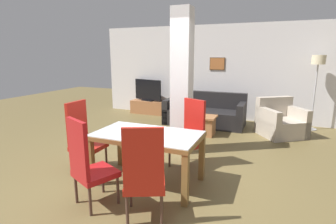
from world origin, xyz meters
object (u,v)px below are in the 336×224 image
(dining_chair_near_left, at_px, (88,163))
(bottle, at_px, (192,111))
(dining_chair_near_right, at_px, (144,174))
(sofa, at_px, (205,114))
(coffee_table, at_px, (200,125))
(floor_lamp, at_px, (318,67))
(dining_chair_head_left, at_px, (83,136))
(tv_screen, at_px, (148,90))
(dining_chair_far_right, at_px, (190,133))
(armchair, at_px, (280,123))
(dining_table, at_px, (147,144))
(tv_stand, at_px, (148,107))

(dining_chair_near_left, distance_m, bottle, 3.54)
(dining_chair_near_right, relative_size, bottle, 5.14)
(sofa, xyz_separation_m, coffee_table, (0.13, -0.93, -0.06))
(bottle, height_order, floor_lamp, floor_lamp)
(sofa, relative_size, bottle, 9.51)
(dining_chair_head_left, xyz_separation_m, floor_lamp, (3.73, 4.08, 0.98))
(dining_chair_near_right, distance_m, tv_screen, 5.59)
(dining_chair_near_left, bearing_deg, tv_screen, 133.05)
(sofa, xyz_separation_m, bottle, (-0.09, -0.87, 0.25))
(sofa, xyz_separation_m, tv_screen, (-2.02, 0.62, 0.45))
(dining_chair_head_left, distance_m, tv_screen, 4.27)
(dining_chair_near_left, bearing_deg, dining_chair_far_right, 89.55)
(bottle, distance_m, tv_screen, 2.44)
(sofa, height_order, tv_screen, tv_screen)
(dining_chair_near_left, distance_m, armchair, 4.67)
(dining_chair_far_right, bearing_deg, dining_table, 90.00)
(coffee_table, height_order, tv_screen, tv_screen)
(armchair, bearing_deg, dining_chair_far_right, 24.08)
(dining_table, height_order, dining_chair_head_left, dining_chair_head_left)
(dining_chair_near_left, height_order, tv_stand, dining_chair_near_left)
(armchair, bearing_deg, tv_stand, -48.48)
(dining_chair_far_right, height_order, bottle, dining_chair_far_right)
(dining_chair_near_right, height_order, coffee_table, dining_chair_near_right)
(dining_chair_head_left, bearing_deg, tv_screen, -167.60)
(sofa, bearing_deg, coffee_table, 97.78)
(dining_chair_near_left, relative_size, bottle, 5.14)
(floor_lamp, bearing_deg, dining_chair_near_left, -120.92)
(bottle, height_order, tv_screen, tv_screen)
(armchair, distance_m, tv_screen, 4.04)
(dining_chair_far_right, xyz_separation_m, armchair, (1.45, 2.44, -0.28))
(dining_chair_far_right, bearing_deg, dining_chair_head_left, 53.11)
(bottle, relative_size, tv_stand, 0.20)
(dining_chair_far_right, distance_m, dining_chair_near_left, 1.83)
(dining_chair_near_right, height_order, tv_screen, dining_chair_near_right)
(bottle, bearing_deg, dining_chair_head_left, -110.59)
(dining_table, xyz_separation_m, coffee_table, (0.07, 2.62, -0.36))
(dining_chair_head_left, distance_m, dining_chair_near_left, 1.15)
(armchair, xyz_separation_m, floor_lamp, (0.74, 0.82, 1.26))
(bottle, distance_m, tv_stand, 2.46)
(dining_chair_near_right, relative_size, tv_screen, 1.15)
(tv_screen, bearing_deg, dining_chair_head_left, 116.12)
(dining_chair_near_left, xyz_separation_m, armchair, (2.22, 4.10, -0.28))
(sofa, bearing_deg, dining_chair_head_left, 72.77)
(dining_chair_far_right, bearing_deg, coffee_table, -54.71)
(sofa, distance_m, bottle, 0.91)
(dining_chair_head_left, height_order, coffee_table, dining_chair_head_left)
(armchair, xyz_separation_m, coffee_table, (-1.76, -0.63, -0.07))
(bottle, xyz_separation_m, tv_stand, (-1.92, 1.49, -0.33))
(coffee_table, xyz_separation_m, tv_screen, (-2.15, 1.55, 0.51))
(coffee_table, bearing_deg, dining_chair_far_right, -80.03)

